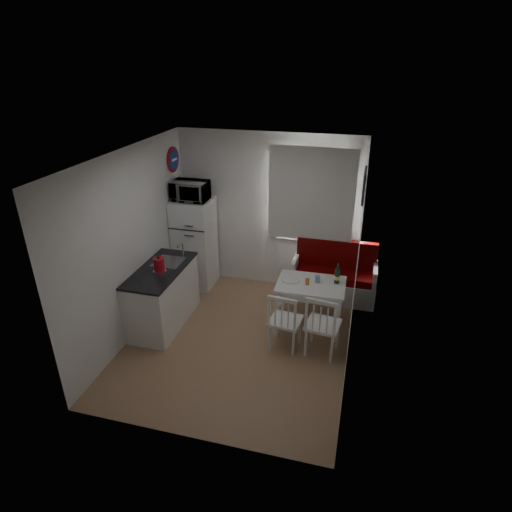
{
  "coord_description": "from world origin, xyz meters",
  "views": [
    {
      "loc": [
        1.49,
        -4.71,
        3.69
      ],
      "look_at": [
        0.12,
        0.5,
        1.1
      ],
      "focal_mm": 30.0,
      "sensor_mm": 36.0,
      "label": 1
    }
  ],
  "objects": [
    {
      "name": "bench",
      "position": [
        1.16,
        1.51,
        0.32
      ],
      "size": [
        1.35,
        0.52,
        0.96
      ],
      "color": "white",
      "rests_on": "floor"
    },
    {
      "name": "microwave",
      "position": [
        -1.18,
        1.35,
        1.7
      ],
      "size": [
        0.56,
        0.38,
        0.31
      ],
      "primitive_type": "imported",
      "color": "white",
      "rests_on": "fridge"
    },
    {
      "name": "drinking_glass_orange",
      "position": [
        0.85,
        0.55,
        0.77
      ],
      "size": [
        0.06,
        0.06,
        0.09
      ],
      "primitive_type": "cylinder",
      "color": "orange",
      "rests_on": "dining_table"
    },
    {
      "name": "ceiling",
      "position": [
        0.0,
        0.0,
        2.6
      ],
      "size": [
        3.0,
        3.5,
        0.02
      ],
      "primitive_type": "cube",
      "color": "white",
      "rests_on": "wall_back"
    },
    {
      "name": "drinking_glass_blue",
      "position": [
        0.98,
        0.65,
        0.78
      ],
      "size": [
        0.07,
        0.07,
        0.11
      ],
      "primitive_type": "cylinder",
      "color": "#7CA4D3",
      "rests_on": "dining_table"
    },
    {
      "name": "wall_left",
      "position": [
        -1.5,
        0.0,
        1.3
      ],
      "size": [
        0.02,
        3.5,
        2.6
      ],
      "primitive_type": "cube",
      "color": "white",
      "rests_on": "floor"
    },
    {
      "name": "wall_sign",
      "position": [
        -1.47,
        1.45,
        2.15
      ],
      "size": [
        0.03,
        0.4,
        0.4
      ],
      "primitive_type": "cylinder",
      "rotation": [
        0.0,
        1.57,
        0.0
      ],
      "color": "navy",
      "rests_on": "wall_left"
    },
    {
      "name": "wall_right",
      "position": [
        1.5,
        0.0,
        1.3
      ],
      "size": [
        0.02,
        3.5,
        2.6
      ],
      "primitive_type": "cube",
      "color": "white",
      "rests_on": "floor"
    },
    {
      "name": "wall_front",
      "position": [
        0.0,
        -1.75,
        1.3
      ],
      "size": [
        3.0,
        0.02,
        2.6
      ],
      "primitive_type": "cube",
      "color": "white",
      "rests_on": "floor"
    },
    {
      "name": "curtain",
      "position": [
        0.7,
        1.65,
        1.68
      ],
      "size": [
        1.35,
        0.02,
        1.5
      ],
      "primitive_type": "cube",
      "color": "white",
      "rests_on": "wall_back"
    },
    {
      "name": "window",
      "position": [
        0.7,
        1.72,
        1.62
      ],
      "size": [
        1.22,
        0.06,
        1.47
      ],
      "primitive_type": "cube",
      "color": "white",
      "rests_on": "wall_back"
    },
    {
      "name": "floor",
      "position": [
        0.0,
        0.0,
        0.0
      ],
      "size": [
        3.0,
        3.5,
        0.02
      ],
      "primitive_type": "cube",
      "color": "#AA7C5A",
      "rests_on": "ground"
    },
    {
      "name": "kitchen_counter",
      "position": [
        -1.2,
        0.16,
        0.46
      ],
      "size": [
        0.62,
        1.32,
        1.16
      ],
      "color": "white",
      "rests_on": "floor"
    },
    {
      "name": "wall_back",
      "position": [
        0.0,
        1.75,
        1.3
      ],
      "size": [
        3.0,
        0.02,
        2.6
      ],
      "primitive_type": "cube",
      "color": "white",
      "rests_on": "floor"
    },
    {
      "name": "wine_bottle",
      "position": [
        1.25,
        0.7,
        0.87
      ],
      "size": [
        0.08,
        0.08,
        0.31
      ],
      "primitive_type": null,
      "color": "#12391F",
      "rests_on": "dining_table"
    },
    {
      "name": "kettle",
      "position": [
        -1.15,
        0.05,
        1.02
      ],
      "size": [
        0.18,
        0.18,
        0.24
      ],
      "primitive_type": "cylinder",
      "color": "#AC0D18",
      "rests_on": "kitchen_counter"
    },
    {
      "name": "fridge",
      "position": [
        -1.18,
        1.4,
        0.77
      ],
      "size": [
        0.62,
        0.62,
        1.54
      ],
      "primitive_type": "cube",
      "color": "white",
      "rests_on": "floor"
    },
    {
      "name": "picture_frame",
      "position": [
        1.48,
        1.1,
        2.05
      ],
      "size": [
        0.04,
        0.52,
        0.42
      ],
      "primitive_type": "cube",
      "color": "black",
      "rests_on": "wall_right"
    },
    {
      "name": "chair_right",
      "position": [
        1.15,
        -0.06,
        0.57
      ],
      "size": [
        0.48,
        0.47,
        0.49
      ],
      "rotation": [
        0.0,
        0.0,
        -0.14
      ],
      "color": "white",
      "rests_on": "floor"
    },
    {
      "name": "chair_left",
      "position": [
        0.65,
        -0.06,
        0.54
      ],
      "size": [
        0.45,
        0.43,
        0.47
      ],
      "rotation": [
        0.0,
        0.0,
        -0.11
      ],
      "color": "white",
      "rests_on": "floor"
    },
    {
      "name": "dining_table",
      "position": [
        0.9,
        0.6,
        0.64
      ],
      "size": [
        0.97,
        0.69,
        0.72
      ],
      "rotation": [
        0.0,
        0.0,
        0.02
      ],
      "color": "white",
      "rests_on": "floor"
    },
    {
      "name": "plate",
      "position": [
        0.6,
        0.62,
        0.73
      ],
      "size": [
        0.27,
        0.27,
        0.02
      ],
      "primitive_type": "cylinder",
      "color": "white",
      "rests_on": "dining_table"
    }
  ]
}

